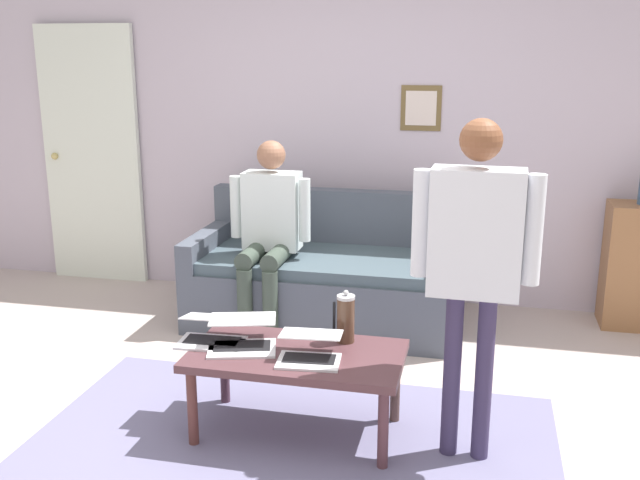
{
  "coord_description": "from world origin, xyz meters",
  "views": [
    {
      "loc": [
        -0.92,
        3.13,
        1.85
      ],
      "look_at": [
        -0.04,
        -0.76,
        0.8
      ],
      "focal_mm": 40.54,
      "sensor_mm": 36.0,
      "label": 1
    }
  ],
  "objects": [
    {
      "name": "ground_plane",
      "position": [
        0.0,
        0.0,
        0.0
      ],
      "size": [
        7.68,
        7.68,
        0.0
      ],
      "primitive_type": "plane",
      "color": "#B5A59E"
    },
    {
      "name": "area_rug",
      "position": [
        -0.09,
        0.08,
        0.0
      ],
      "size": [
        2.53,
        1.48,
        0.01
      ],
      "primitive_type": "cube",
      "color": "slate",
      "rests_on": "ground_plane"
    },
    {
      "name": "back_wall",
      "position": [
        -0.0,
        -2.2,
        1.35
      ],
      "size": [
        7.04,
        0.11,
        2.7
      ],
      "color": "#C0B2C3",
      "rests_on": "ground_plane"
    },
    {
      "name": "interior_door",
      "position": [
        2.16,
        -2.11,
        1.02
      ],
      "size": [
        0.82,
        0.09,
        2.05
      ],
      "color": "silver",
      "rests_on": "ground_plane"
    },
    {
      "name": "couch",
      "position": [
        0.11,
        -1.55,
        0.31
      ],
      "size": [
        1.79,
        0.88,
        0.88
      ],
      "color": "#4A505C",
      "rests_on": "ground_plane"
    },
    {
      "name": "coffee_table",
      "position": [
        -0.09,
        -0.02,
        0.38
      ],
      "size": [
        1.04,
        0.56,
        0.43
      ],
      "color": "#503035",
      "rests_on": "ground_plane"
    },
    {
      "name": "laptop_left",
      "position": [
        -0.17,
        0.06,
        0.47
      ],
      "size": [
        0.32,
        0.31,
        0.12
      ],
      "color": "silver",
      "rests_on": "coffee_table"
    },
    {
      "name": "laptop_center",
      "position": [
        0.19,
        -0.02,
        0.48
      ],
      "size": [
        0.4,
        0.4,
        0.13
      ],
      "color": "silver",
      "rests_on": "coffee_table"
    },
    {
      "name": "laptop_right",
      "position": [
        0.35,
        -0.05,
        0.47
      ],
      "size": [
        0.34,
        0.3,
        0.13
      ],
      "color": "silver",
      "rests_on": "coffee_table"
    },
    {
      "name": "french_press",
      "position": [
        -0.29,
        -0.2,
        0.56
      ],
      "size": [
        0.11,
        0.09,
        0.27
      ],
      "color": "#4C3323",
      "rests_on": "coffee_table"
    },
    {
      "name": "side_shelf",
      "position": [
        -1.98,
        -1.94,
        0.43
      ],
      "size": [
        0.42,
        0.32,
        0.86
      ],
      "color": "#93623C",
      "rests_on": "ground_plane"
    },
    {
      "name": "person_standing",
      "position": [
        -0.91,
        0.01,
        1.01
      ],
      "size": [
        0.56,
        0.19,
        1.58
      ],
      "color": "#382F4F",
      "rests_on": "ground_plane"
    },
    {
      "name": "person_seated",
      "position": [
        0.44,
        -1.32,
        0.73
      ],
      "size": [
        0.55,
        0.51,
        1.28
      ],
      "color": "#3B473D",
      "rests_on": "ground_plane"
    }
  ]
}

